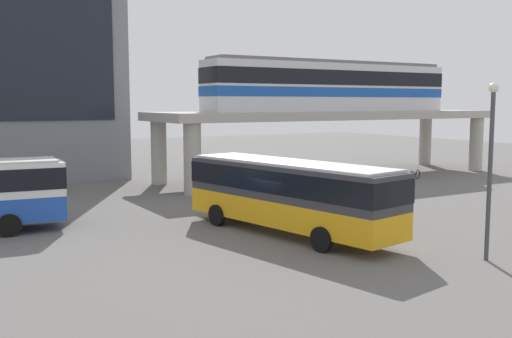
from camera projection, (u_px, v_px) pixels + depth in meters
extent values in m
plane|color=#605E5B|center=(189.00, 201.00, 34.48)|extent=(120.00, 120.00, 0.00)
cube|color=#ADA89E|center=(332.00, 115.00, 45.53)|extent=(28.79, 7.35, 0.60)
cylinder|color=#ADA89E|center=(192.00, 159.00, 36.70)|extent=(1.10, 1.10, 4.51)
cylinder|color=#ADA89E|center=(476.00, 144.00, 50.01)|extent=(1.10, 1.10, 4.51)
cylinder|color=#ADA89E|center=(159.00, 152.00, 41.62)|extent=(1.10, 1.10, 4.51)
cylinder|color=#ADA89E|center=(425.00, 140.00, 54.93)|extent=(1.10, 1.10, 4.51)
cube|color=silver|center=(331.00, 88.00, 45.20)|extent=(20.96, 2.90, 3.60)
cube|color=#194CA5|center=(331.00, 92.00, 45.24)|extent=(21.02, 2.96, 0.70)
cube|color=black|center=(331.00, 78.00, 45.12)|extent=(21.02, 2.96, 1.10)
cube|color=slate|center=(331.00, 62.00, 44.98)|extent=(20.12, 2.61, 0.24)
cube|color=orange|center=(289.00, 211.00, 25.76)|extent=(4.55, 11.27, 1.10)
cube|color=#333338|center=(289.00, 181.00, 25.62)|extent=(4.55, 11.27, 1.50)
cube|color=black|center=(289.00, 180.00, 25.61)|extent=(4.60, 11.32, 0.96)
cube|color=silver|center=(289.00, 163.00, 25.53)|extent=(4.32, 10.71, 0.12)
cylinder|color=black|center=(217.00, 215.00, 27.62)|extent=(0.47, 1.04, 1.00)
cylinder|color=black|center=(257.00, 209.00, 29.27)|extent=(0.47, 1.04, 1.00)
cylinder|color=black|center=(322.00, 239.00, 22.71)|extent=(0.47, 1.04, 1.00)
cylinder|color=black|center=(362.00, 230.00, 24.36)|extent=(0.47, 1.04, 1.00)
cylinder|color=black|center=(9.00, 225.00, 25.33)|extent=(1.02, 0.37, 1.00)
cylinder|color=black|center=(7.00, 215.00, 27.57)|extent=(1.02, 0.37, 1.00)
torus|color=black|center=(418.00, 175.00, 44.58)|extent=(0.72, 0.30, 0.74)
torus|color=black|center=(412.00, 176.00, 43.79)|extent=(0.72, 0.30, 0.74)
cylinder|color=silver|center=(415.00, 171.00, 44.15)|extent=(1.01, 0.39, 0.05)
cylinder|color=silver|center=(412.00, 172.00, 43.75)|extent=(0.04, 0.04, 0.55)
cylinder|color=silver|center=(418.00, 170.00, 44.54)|extent=(0.04, 0.04, 0.65)
torus|color=black|center=(362.00, 183.00, 39.80)|extent=(0.72, 0.29, 0.74)
torus|color=black|center=(348.00, 184.00, 39.57)|extent=(0.72, 0.29, 0.74)
cylinder|color=#1E7F33|center=(355.00, 179.00, 39.65)|extent=(1.01, 0.38, 0.05)
cylinder|color=#1E7F33|center=(348.00, 179.00, 39.54)|extent=(0.04, 0.04, 0.55)
cylinder|color=#1E7F33|center=(363.00, 178.00, 39.76)|extent=(0.04, 0.04, 0.65)
torus|color=black|center=(304.00, 188.00, 37.54)|extent=(0.71, 0.34, 0.74)
torus|color=black|center=(294.00, 190.00, 36.71)|extent=(0.71, 0.34, 0.74)
cylinder|color=#1E3FA5|center=(299.00, 185.00, 37.09)|extent=(0.99, 0.45, 0.05)
cylinder|color=#1E3FA5|center=(295.00, 185.00, 36.67)|extent=(0.04, 0.04, 0.55)
cylinder|color=#1E3FA5|center=(304.00, 183.00, 37.50)|extent=(0.04, 0.04, 0.65)
cylinder|color=#33663F|center=(356.00, 198.00, 32.92)|extent=(0.32, 0.32, 0.89)
cube|color=navy|center=(356.00, 184.00, 32.83)|extent=(0.26, 0.40, 0.71)
sphere|color=tan|center=(356.00, 176.00, 32.78)|extent=(0.24, 0.24, 0.24)
cylinder|color=#3F3F44|center=(490.00, 177.00, 21.26)|extent=(0.16, 0.16, 6.14)
sphere|color=silver|center=(494.00, 88.00, 20.90)|extent=(0.36, 0.36, 0.36)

